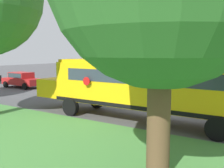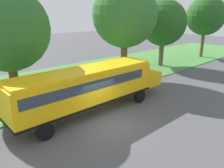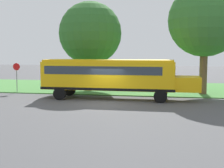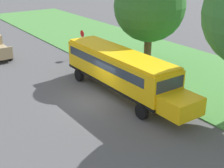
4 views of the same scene
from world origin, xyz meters
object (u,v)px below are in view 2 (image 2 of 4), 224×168
object	(u,v)px
oak_tree_far_end	(163,22)
oak_tree_roadside_mid	(125,14)
school_bus	(89,86)
oak_tree_across_road	(206,16)
oak_tree_beside_bus	(5,28)

from	to	relation	value
oak_tree_far_end	oak_tree_roadside_mid	bearing A→B (deg)	-81.82
school_bus	oak_tree_across_road	xyz separation A→B (m)	(-4.29, 25.16, 4.34)
oak_tree_beside_bus	oak_tree_roadside_mid	xyz separation A→B (m)	(1.29, 10.76, 0.88)
school_bus	oak_tree_far_end	xyz separation A→B (m)	(-5.14, 15.52, 3.66)
school_bus	oak_tree_roadside_mid	distance (m)	9.66
oak_tree_roadside_mid	oak_tree_far_end	world-z (taller)	oak_tree_roadside_mid
oak_tree_roadside_mid	oak_tree_far_end	bearing A→B (deg)	98.18
oak_tree_beside_bus	oak_tree_across_road	bearing A→B (deg)	88.02
school_bus	oak_tree_far_end	bearing A→B (deg)	108.32
school_bus	oak_tree_roadside_mid	xyz separation A→B (m)	(-3.98, 7.47, 4.65)
oak_tree_beside_bus	school_bus	bearing A→B (deg)	31.92
oak_tree_roadside_mid	oak_tree_beside_bus	bearing A→B (deg)	-96.84
school_bus	oak_tree_roadside_mid	world-z (taller)	oak_tree_roadside_mid
oak_tree_beside_bus	oak_tree_roadside_mid	world-z (taller)	oak_tree_roadside_mid
oak_tree_roadside_mid	oak_tree_across_road	xyz separation A→B (m)	(-0.31, 17.68, -0.32)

